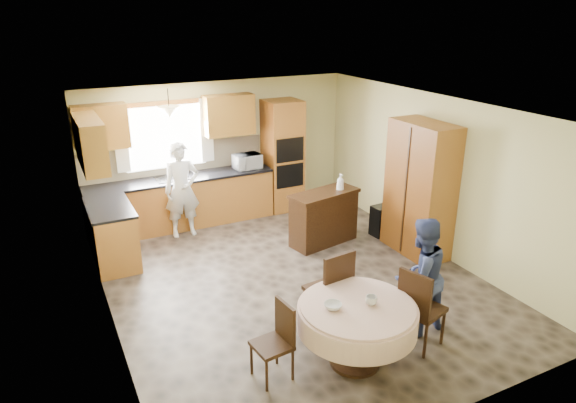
{
  "coord_description": "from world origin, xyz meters",
  "views": [
    {
      "loc": [
        -3.01,
        -5.82,
        3.72
      ],
      "look_at": [
        0.06,
        0.3,
        1.12
      ],
      "focal_mm": 32.0,
      "sensor_mm": 36.0,
      "label": 1
    }
  ],
  "objects_px": {
    "oven_tower": "(283,156)",
    "chair_left": "(277,337)",
    "person_dining": "(420,276)",
    "chair_back": "(332,287)",
    "dining_table": "(357,318)",
    "cupboard": "(420,189)",
    "chair_right": "(419,305)",
    "sideboard": "(324,219)",
    "person_sink": "(182,190)"
  },
  "relations": [
    {
      "from": "sideboard",
      "to": "chair_back",
      "type": "bearing_deg",
      "value": -129.26
    },
    {
      "from": "dining_table",
      "to": "person_dining",
      "type": "height_order",
      "value": "person_dining"
    },
    {
      "from": "oven_tower",
      "to": "cupboard",
      "type": "height_order",
      "value": "oven_tower"
    },
    {
      "from": "oven_tower",
      "to": "chair_left",
      "type": "bearing_deg",
      "value": -116.77
    },
    {
      "from": "oven_tower",
      "to": "cupboard",
      "type": "xyz_separation_m",
      "value": [
        1.07,
        -2.69,
        -0.0
      ]
    },
    {
      "from": "dining_table",
      "to": "person_dining",
      "type": "bearing_deg",
      "value": 11.04
    },
    {
      "from": "oven_tower",
      "to": "chair_back",
      "type": "height_order",
      "value": "oven_tower"
    },
    {
      "from": "sideboard",
      "to": "oven_tower",
      "type": "bearing_deg",
      "value": 75.44
    },
    {
      "from": "chair_left",
      "to": "dining_table",
      "type": "bearing_deg",
      "value": 70.27
    },
    {
      "from": "person_dining",
      "to": "person_sink",
      "type": "bearing_deg",
      "value": -69.95
    },
    {
      "from": "chair_left",
      "to": "person_sink",
      "type": "relative_size",
      "value": 0.52
    },
    {
      "from": "cupboard",
      "to": "oven_tower",
      "type": "bearing_deg",
      "value": 111.7
    },
    {
      "from": "oven_tower",
      "to": "person_dining",
      "type": "distance_m",
      "value": 4.44
    },
    {
      "from": "dining_table",
      "to": "cupboard",
      "type": "bearing_deg",
      "value": 38.34
    },
    {
      "from": "oven_tower",
      "to": "cupboard",
      "type": "bearing_deg",
      "value": -68.3
    },
    {
      "from": "chair_left",
      "to": "chair_back",
      "type": "xyz_separation_m",
      "value": [
        0.95,
        0.47,
        0.12
      ]
    },
    {
      "from": "chair_right",
      "to": "person_dining",
      "type": "distance_m",
      "value": 0.4
    },
    {
      "from": "sideboard",
      "to": "dining_table",
      "type": "relative_size",
      "value": 0.91
    },
    {
      "from": "sideboard",
      "to": "chair_right",
      "type": "relative_size",
      "value": 1.17
    },
    {
      "from": "chair_back",
      "to": "oven_tower",
      "type": "bearing_deg",
      "value": -113.95
    },
    {
      "from": "person_sink",
      "to": "oven_tower",
      "type": "bearing_deg",
      "value": 12.47
    },
    {
      "from": "oven_tower",
      "to": "chair_right",
      "type": "xyz_separation_m",
      "value": [
        -0.58,
        -4.7,
        -0.5
      ]
    },
    {
      "from": "cupboard",
      "to": "person_sink",
      "type": "bearing_deg",
      "value": 144.0
    },
    {
      "from": "chair_left",
      "to": "oven_tower",
      "type": "bearing_deg",
      "value": 146.88
    },
    {
      "from": "dining_table",
      "to": "chair_right",
      "type": "relative_size",
      "value": 1.28
    },
    {
      "from": "oven_tower",
      "to": "dining_table",
      "type": "distance_m",
      "value": 4.84
    },
    {
      "from": "chair_right",
      "to": "person_dining",
      "type": "bearing_deg",
      "value": -57.6
    },
    {
      "from": "sideboard",
      "to": "chair_back",
      "type": "relative_size",
      "value": 1.11
    },
    {
      "from": "cupboard",
      "to": "chair_right",
      "type": "bearing_deg",
      "value": -129.5
    },
    {
      "from": "oven_tower",
      "to": "chair_left",
      "type": "relative_size",
      "value": 2.47
    },
    {
      "from": "sideboard",
      "to": "dining_table",
      "type": "height_order",
      "value": "sideboard"
    },
    {
      "from": "chair_back",
      "to": "person_dining",
      "type": "bearing_deg",
      "value": 146.76
    },
    {
      "from": "cupboard",
      "to": "chair_right",
      "type": "height_order",
      "value": "cupboard"
    },
    {
      "from": "cupboard",
      "to": "person_dining",
      "type": "bearing_deg",
      "value": -129.39
    },
    {
      "from": "cupboard",
      "to": "chair_right",
      "type": "relative_size",
      "value": 2.09
    },
    {
      "from": "chair_right",
      "to": "person_dining",
      "type": "relative_size",
      "value": 0.69
    },
    {
      "from": "chair_left",
      "to": "person_dining",
      "type": "bearing_deg",
      "value": 83.49
    },
    {
      "from": "sideboard",
      "to": "cupboard",
      "type": "bearing_deg",
      "value": -49.66
    },
    {
      "from": "cupboard",
      "to": "person_sink",
      "type": "height_order",
      "value": "cupboard"
    },
    {
      "from": "oven_tower",
      "to": "person_sink",
      "type": "xyz_separation_m",
      "value": [
        -2.09,
        -0.39,
        -0.23
      ]
    },
    {
      "from": "oven_tower",
      "to": "dining_table",
      "type": "bearing_deg",
      "value": -106.51
    },
    {
      "from": "person_dining",
      "to": "chair_left",
      "type": "bearing_deg",
      "value": -3.52
    },
    {
      "from": "chair_back",
      "to": "person_sink",
      "type": "xyz_separation_m",
      "value": [
        -0.82,
        3.56,
        0.24
      ]
    },
    {
      "from": "oven_tower",
      "to": "cupboard",
      "type": "distance_m",
      "value": 2.89
    },
    {
      "from": "chair_back",
      "to": "chair_right",
      "type": "relative_size",
      "value": 1.06
    },
    {
      "from": "chair_back",
      "to": "dining_table",
      "type": "bearing_deg",
      "value": 75.72
    },
    {
      "from": "cupboard",
      "to": "dining_table",
      "type": "relative_size",
      "value": 1.63
    },
    {
      "from": "sideboard",
      "to": "chair_left",
      "type": "relative_size",
      "value": 1.38
    },
    {
      "from": "dining_table",
      "to": "person_dining",
      "type": "relative_size",
      "value": 0.88
    },
    {
      "from": "sideboard",
      "to": "person_dining",
      "type": "height_order",
      "value": "person_dining"
    }
  ]
}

